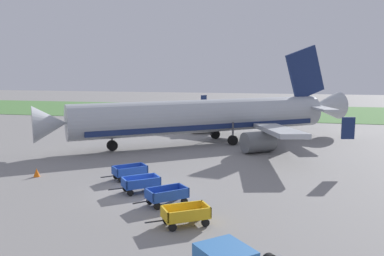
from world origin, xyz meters
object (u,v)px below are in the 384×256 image
Objects in this scene: baggage_cart_second_in_row at (167,195)px; baggage_cart_fourth_in_row at (130,172)px; baggage_cart_nearest at (185,215)px; baggage_cart_third_in_row at (141,184)px; airplane at (212,116)px; traffic_cone_near_plane at (37,172)px.

baggage_cart_second_in_row is 6.66m from baggage_cart_fourth_in_row.
baggage_cart_nearest is at bearing -57.86° from baggage_cart_second_in_row.
baggage_cart_third_in_row is at bearing 130.18° from baggage_cart_nearest.
airplane is 21.61m from baggage_cart_second_in_row.
baggage_cart_fourth_in_row is at bearing -103.05° from airplane.
baggage_cart_fourth_in_row is at bearing 130.98° from baggage_cart_second_in_row.
traffic_cone_near_plane is at bearing 152.26° from baggage_cart_nearest.
baggage_cart_nearest is 6.79m from baggage_cart_third_in_row.
airplane is at bearing 95.75° from baggage_cart_nearest.
baggage_cart_nearest and baggage_cart_third_in_row have the same top height.
baggage_cart_second_in_row is 0.99× the size of baggage_cart_fourth_in_row.
baggage_cart_third_in_row and baggage_cart_fourth_in_row have the same top height.
airplane reaches higher than baggage_cart_second_in_row.
baggage_cart_fourth_in_row is 7.55m from traffic_cone_near_plane.
baggage_cart_second_in_row is 0.96× the size of baggage_cart_third_in_row.
baggage_cart_third_in_row is 4.86× the size of traffic_cone_near_plane.
baggage_cart_nearest is at bearing -84.25° from airplane.
baggage_cart_second_in_row is at bearing -49.02° from baggage_cart_fourth_in_row.
baggage_cart_third_in_row is 1.03× the size of baggage_cart_fourth_in_row.
airplane is 9.99× the size of baggage_cart_third_in_row.
baggage_cart_third_in_row reaches higher than traffic_cone_near_plane.
baggage_cart_second_in_row is at bearing -40.94° from baggage_cart_third_in_row.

